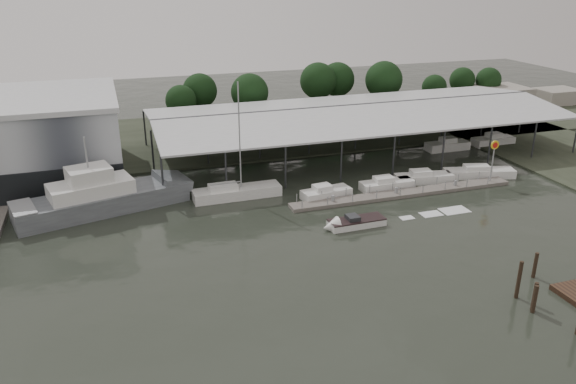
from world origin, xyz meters
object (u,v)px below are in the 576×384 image
object	(u,v)px
white_sailboat	(236,192)
speedboat_underway	(352,223)
grey_trawler	(104,197)
shell_fuel_sign	(494,154)

from	to	relation	value
white_sailboat	speedboat_underway	xyz separation A→B (m)	(9.47, -11.63, -0.26)
grey_trawler	speedboat_underway	bearing A→B (deg)	-42.25
grey_trawler	shell_fuel_sign	bearing A→B (deg)	-22.63
shell_fuel_sign	white_sailboat	world-z (taller)	white_sailboat
grey_trawler	speedboat_underway	size ratio (longest dim) A/B	1.11
shell_fuel_sign	white_sailboat	bearing A→B (deg)	170.04
grey_trawler	white_sailboat	xyz separation A→B (m)	(14.52, -0.86, -0.93)
white_sailboat	speedboat_underway	world-z (taller)	white_sailboat
shell_fuel_sign	speedboat_underway	distance (m)	22.63
shell_fuel_sign	speedboat_underway	world-z (taller)	shell_fuel_sign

